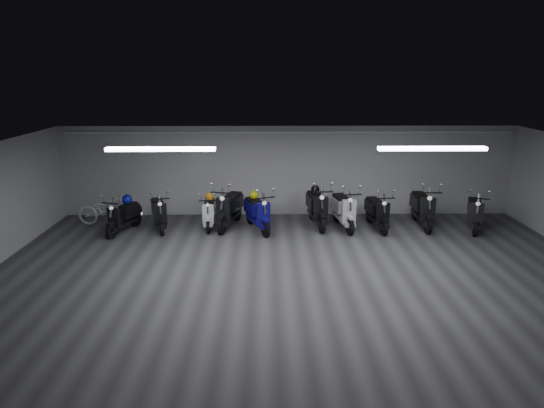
{
  "coord_description": "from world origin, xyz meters",
  "views": [
    {
      "loc": [
        -0.69,
        -9.17,
        4.37
      ],
      "look_at": [
        -0.53,
        2.5,
        1.05
      ],
      "focal_mm": 30.69,
      "sensor_mm": 36.0,
      "label": 1
    }
  ],
  "objects_px": {
    "scooter_7": "(377,207)",
    "bicycle": "(106,207)",
    "scooter_2": "(209,208)",
    "scooter_4": "(257,207)",
    "scooter_9": "(476,207)",
    "scooter_5": "(317,202)",
    "scooter_6": "(344,204)",
    "scooter_3": "(229,203)",
    "helmet_2": "(315,189)",
    "helmet_3": "(254,195)",
    "helmet_0": "(209,197)",
    "scooter_0": "(123,211)",
    "helmet_1": "(127,199)",
    "scooter_8": "(423,202)",
    "scooter_1": "(159,208)"
  },
  "relations": [
    {
      "from": "scooter_8",
      "to": "helmet_0",
      "type": "relative_size",
      "value": 7.76
    },
    {
      "from": "scooter_4",
      "to": "scooter_6",
      "type": "xyz_separation_m",
      "value": [
        2.48,
        0.18,
        0.03
      ]
    },
    {
      "from": "scooter_0",
      "to": "helmet_0",
      "type": "height_order",
      "value": "scooter_0"
    },
    {
      "from": "scooter_0",
      "to": "scooter_3",
      "type": "xyz_separation_m",
      "value": [
        2.95,
        0.43,
        0.12
      ]
    },
    {
      "from": "scooter_2",
      "to": "scooter_7",
      "type": "height_order",
      "value": "scooter_7"
    },
    {
      "from": "scooter_6",
      "to": "scooter_7",
      "type": "height_order",
      "value": "scooter_6"
    },
    {
      "from": "scooter_9",
      "to": "bicycle",
      "type": "distance_m",
      "value": 10.68
    },
    {
      "from": "scooter_3",
      "to": "helmet_1",
      "type": "xyz_separation_m",
      "value": [
        -2.88,
        -0.21,
        0.17
      ]
    },
    {
      "from": "helmet_3",
      "to": "scooter_5",
      "type": "bearing_deg",
      "value": 4.75
    },
    {
      "from": "scooter_8",
      "to": "helmet_0",
      "type": "xyz_separation_m",
      "value": [
        -6.21,
        0.2,
        0.13
      ]
    },
    {
      "from": "helmet_1",
      "to": "scooter_2",
      "type": "bearing_deg",
      "value": 4.24
    },
    {
      "from": "bicycle",
      "to": "helmet_0",
      "type": "height_order",
      "value": "bicycle"
    },
    {
      "from": "helmet_3",
      "to": "helmet_0",
      "type": "bearing_deg",
      "value": 169.78
    },
    {
      "from": "bicycle",
      "to": "scooter_3",
      "type": "bearing_deg",
      "value": -88.19
    },
    {
      "from": "scooter_9",
      "to": "scooter_4",
      "type": "bearing_deg",
      "value": -160.71
    },
    {
      "from": "scooter_3",
      "to": "helmet_1",
      "type": "distance_m",
      "value": 2.89
    },
    {
      "from": "scooter_4",
      "to": "helmet_3",
      "type": "relative_size",
      "value": 7.09
    },
    {
      "from": "scooter_7",
      "to": "bicycle",
      "type": "height_order",
      "value": "scooter_7"
    },
    {
      "from": "scooter_6",
      "to": "scooter_7",
      "type": "bearing_deg",
      "value": -13.88
    },
    {
      "from": "scooter_8",
      "to": "scooter_9",
      "type": "distance_m",
      "value": 1.44
    },
    {
      "from": "scooter_9",
      "to": "helmet_2",
      "type": "height_order",
      "value": "scooter_9"
    },
    {
      "from": "scooter_3",
      "to": "helmet_3",
      "type": "distance_m",
      "value": 0.76
    },
    {
      "from": "scooter_6",
      "to": "scooter_0",
      "type": "bearing_deg",
      "value": 174.71
    },
    {
      "from": "bicycle",
      "to": "scooter_5",
      "type": "bearing_deg",
      "value": -85.81
    },
    {
      "from": "scooter_3",
      "to": "bicycle",
      "type": "distance_m",
      "value": 3.67
    },
    {
      "from": "scooter_6",
      "to": "helmet_3",
      "type": "height_order",
      "value": "scooter_6"
    },
    {
      "from": "scooter_8",
      "to": "scooter_7",
      "type": "bearing_deg",
      "value": -169.67
    },
    {
      "from": "scooter_0",
      "to": "scooter_2",
      "type": "relative_size",
      "value": 1.04
    },
    {
      "from": "scooter_7",
      "to": "scooter_8",
      "type": "distance_m",
      "value": 1.38
    },
    {
      "from": "helmet_1",
      "to": "helmet_0",
      "type": "bearing_deg",
      "value": 9.74
    },
    {
      "from": "scooter_0",
      "to": "scooter_1",
      "type": "bearing_deg",
      "value": 33.72
    },
    {
      "from": "scooter_2",
      "to": "scooter_5",
      "type": "distance_m",
      "value": 3.14
    },
    {
      "from": "scooter_9",
      "to": "scooter_5",
      "type": "bearing_deg",
      "value": -165.9
    },
    {
      "from": "scooter_4",
      "to": "scooter_9",
      "type": "distance_m",
      "value": 6.2
    },
    {
      "from": "scooter_1",
      "to": "helmet_1",
      "type": "distance_m",
      "value": 0.91
    },
    {
      "from": "scooter_3",
      "to": "helmet_2",
      "type": "distance_m",
      "value": 2.56
    },
    {
      "from": "scooter_8",
      "to": "helmet_3",
      "type": "xyz_separation_m",
      "value": [
        -4.89,
        -0.03,
        0.25
      ]
    },
    {
      "from": "scooter_3",
      "to": "scooter_8",
      "type": "distance_m",
      "value": 5.61
    },
    {
      "from": "scooter_2",
      "to": "scooter_3",
      "type": "relative_size",
      "value": 0.8
    },
    {
      "from": "scooter_1",
      "to": "bicycle",
      "type": "relative_size",
      "value": 1.03
    },
    {
      "from": "helmet_0",
      "to": "helmet_1",
      "type": "xyz_separation_m",
      "value": [
        -2.28,
        -0.39,
        0.05
      ]
    },
    {
      "from": "scooter_5",
      "to": "scooter_6",
      "type": "xyz_separation_m",
      "value": [
        0.75,
        -0.21,
        -0.02
      ]
    },
    {
      "from": "scooter_2",
      "to": "scooter_3",
      "type": "height_order",
      "value": "scooter_3"
    },
    {
      "from": "helmet_0",
      "to": "scooter_4",
      "type": "bearing_deg",
      "value": -18.61
    },
    {
      "from": "helmet_0",
      "to": "scooter_9",
      "type": "bearing_deg",
      "value": -3.99
    },
    {
      "from": "helmet_1",
      "to": "bicycle",
      "type": "bearing_deg",
      "value": 150.03
    },
    {
      "from": "scooter_2",
      "to": "helmet_1",
      "type": "height_order",
      "value": "scooter_2"
    },
    {
      "from": "scooter_5",
      "to": "bicycle",
      "type": "relative_size",
      "value": 1.17
    },
    {
      "from": "scooter_1",
      "to": "scooter_6",
      "type": "distance_m",
      "value": 5.3
    },
    {
      "from": "scooter_2",
      "to": "scooter_4",
      "type": "bearing_deg",
      "value": -13.08
    }
  ]
}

